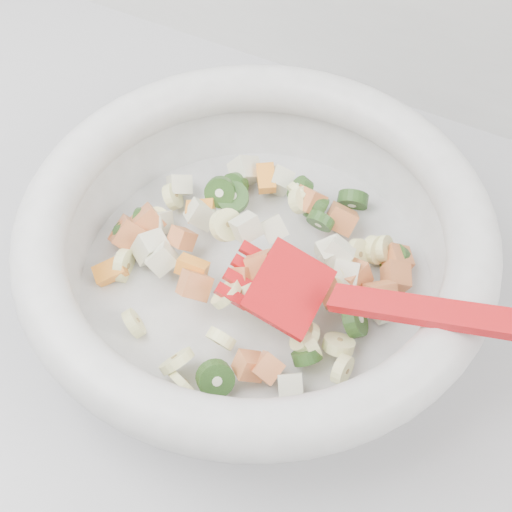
% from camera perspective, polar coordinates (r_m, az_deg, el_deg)
% --- Properties ---
extents(counter, '(2.00, 0.60, 0.90)m').
position_cam_1_polar(counter, '(1.07, -3.29, -15.48)').
color(counter, '#A2A3A8').
rests_on(counter, ground).
extents(mixing_bowl, '(0.46, 0.37, 0.14)m').
position_cam_1_polar(mixing_bowl, '(0.61, 0.05, 0.50)').
color(mixing_bowl, '#B6B6B4').
rests_on(mixing_bowl, counter).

